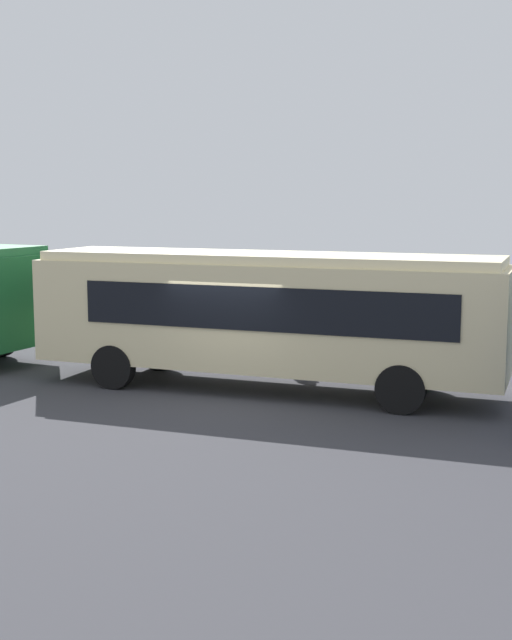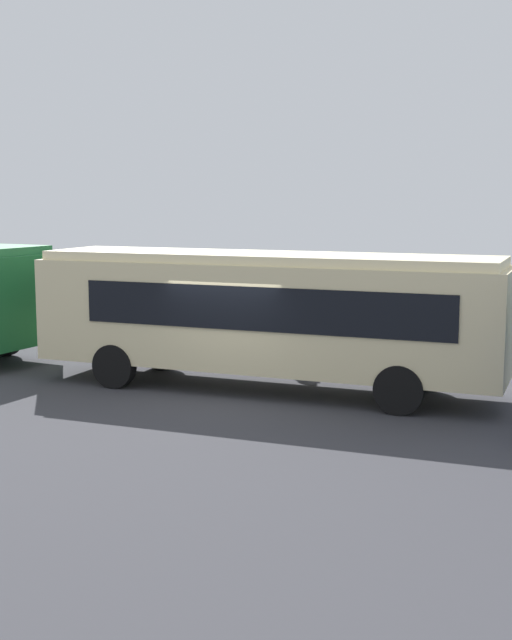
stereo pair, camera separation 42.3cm
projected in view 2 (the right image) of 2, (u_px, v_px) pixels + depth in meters
ground_plane at (236, 395)px, 18.41m from camera, size 76.11×76.11×0.00m
bus_cream at (266, 311)px, 18.76m from camera, size 10.75×4.59×3.05m
person_left at (290, 328)px, 21.27m from camera, size 0.37×0.48×1.92m
hedge_row at (411, 307)px, 25.96m from camera, size 50.05×1.35×1.91m
traffic_cone at (2, 307)px, 30.96m from camera, size 0.36×0.36×0.60m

